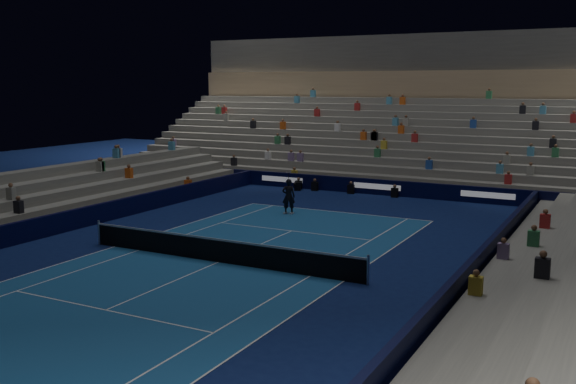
# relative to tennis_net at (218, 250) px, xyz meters

# --- Properties ---
(ground) EXTENTS (90.00, 90.00, 0.00)m
(ground) POSITION_rel_tennis_net_xyz_m (0.00, 0.00, -0.50)
(ground) COLOR #0C194C
(ground) RESTS_ON ground
(court_surface) EXTENTS (10.97, 23.77, 0.01)m
(court_surface) POSITION_rel_tennis_net_xyz_m (0.00, 0.00, -0.50)
(court_surface) COLOR #184D89
(court_surface) RESTS_ON ground
(sponsor_barrier_far) EXTENTS (44.00, 0.25, 1.00)m
(sponsor_barrier_far) POSITION_rel_tennis_net_xyz_m (0.00, 18.50, -0.00)
(sponsor_barrier_far) COLOR black
(sponsor_barrier_far) RESTS_ON ground
(sponsor_barrier_east) EXTENTS (0.25, 37.00, 1.00)m
(sponsor_barrier_east) POSITION_rel_tennis_net_xyz_m (9.70, 0.00, -0.00)
(sponsor_barrier_east) COLOR black
(sponsor_barrier_east) RESTS_ON ground
(sponsor_barrier_west) EXTENTS (0.25, 37.00, 1.00)m
(sponsor_barrier_west) POSITION_rel_tennis_net_xyz_m (-9.70, 0.00, -0.00)
(sponsor_barrier_west) COLOR black
(sponsor_barrier_west) RESTS_ON ground
(grandstand_main) EXTENTS (44.00, 15.20, 11.20)m
(grandstand_main) POSITION_rel_tennis_net_xyz_m (0.00, 27.90, 2.87)
(grandstand_main) COLOR slate
(grandstand_main) RESTS_ON ground
(grandstand_east) EXTENTS (5.00, 37.00, 2.50)m
(grandstand_east) POSITION_rel_tennis_net_xyz_m (13.17, 0.00, 0.41)
(grandstand_east) COLOR slate
(grandstand_east) RESTS_ON ground
(tennis_net) EXTENTS (12.90, 0.10, 1.10)m
(tennis_net) POSITION_rel_tennis_net_xyz_m (0.00, 0.00, 0.00)
(tennis_net) COLOR #B2B2B7
(tennis_net) RESTS_ON ground
(tennis_player) EXTENTS (0.85, 0.73, 1.97)m
(tennis_player) POSITION_rel_tennis_net_xyz_m (-2.14, 10.12, 0.48)
(tennis_player) COLOR black
(tennis_player) RESTS_ON ground
(broadcast_camera) EXTENTS (0.59, 0.95, 0.57)m
(broadcast_camera) POSITION_rel_tennis_net_xyz_m (-5.39, 17.58, -0.21)
(broadcast_camera) COLOR black
(broadcast_camera) RESTS_ON ground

